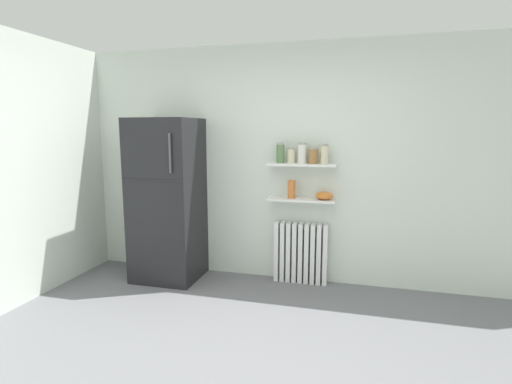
{
  "coord_description": "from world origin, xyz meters",
  "views": [
    {
      "loc": [
        0.92,
        -2.23,
        1.68
      ],
      "look_at": [
        -0.1,
        1.6,
        1.05
      ],
      "focal_mm": 27.39,
      "sensor_mm": 36.0,
      "label": 1
    }
  ],
  "objects": [
    {
      "name": "ground_plane",
      "position": [
        0.0,
        0.5,
        0.0
      ],
      "size": [
        7.04,
        7.04,
        0.0
      ],
      "primitive_type": "plane",
      "color": "slate"
    },
    {
      "name": "storage_jar_0",
      "position": [
        0.1,
        1.89,
        1.44
      ],
      "size": [
        0.09,
        0.09,
        0.21
      ],
      "color": "#5B7F4C",
      "rests_on": "wall_shelf_upper"
    },
    {
      "name": "refrigerator",
      "position": [
        -1.15,
        1.68,
        0.9
      ],
      "size": [
        0.71,
        0.67,
        1.81
      ],
      "color": "black",
      "rests_on": "ground_plane"
    },
    {
      "name": "side_wall_left",
      "position": [
        -2.25,
        0.6,
        1.3
      ],
      "size": [
        0.1,
        4.8,
        2.6
      ],
      "primitive_type": "cube",
      "color": "silver",
      "rests_on": "ground_plane"
    },
    {
      "name": "vase",
      "position": [
        0.22,
        1.89,
        1.05
      ],
      "size": [
        0.08,
        0.08,
        0.19
      ],
      "primitive_type": "cylinder",
      "color": "#CC7033",
      "rests_on": "wall_shelf_lower"
    },
    {
      "name": "back_wall",
      "position": [
        0.0,
        2.05,
        1.3
      ],
      "size": [
        7.04,
        0.1,
        2.6
      ],
      "primitive_type": "cube",
      "color": "silver",
      "rests_on": "ground_plane"
    },
    {
      "name": "storage_jar_4",
      "position": [
        0.56,
        1.89,
        1.43
      ],
      "size": [
        0.08,
        0.08,
        0.21
      ],
      "color": "beige",
      "rests_on": "wall_shelf_upper"
    },
    {
      "name": "storage_jar_1",
      "position": [
        0.21,
        1.89,
        1.41
      ],
      "size": [
        0.08,
        0.08,
        0.17
      ],
      "color": "beige",
      "rests_on": "wall_shelf_upper"
    },
    {
      "name": "wall_shelf_lower",
      "position": [
        0.33,
        1.89,
        0.94
      ],
      "size": [
        0.73,
        0.22,
        0.02
      ],
      "primitive_type": "cube",
      "color": "white"
    },
    {
      "name": "shelf_bowl",
      "position": [
        0.57,
        1.89,
        0.99
      ],
      "size": [
        0.19,
        0.19,
        0.08
      ],
      "primitive_type": "ellipsoid",
      "color": "orange",
      "rests_on": "wall_shelf_lower"
    },
    {
      "name": "wall_shelf_upper",
      "position": [
        0.33,
        1.89,
        1.32
      ],
      "size": [
        0.73,
        0.22,
        0.02
      ],
      "primitive_type": "cube",
      "color": "white"
    },
    {
      "name": "storage_jar_2",
      "position": [
        0.33,
        1.89,
        1.44
      ],
      "size": [
        0.09,
        0.09,
        0.22
      ],
      "color": "silver",
      "rests_on": "wall_shelf_upper"
    },
    {
      "name": "storage_jar_3",
      "position": [
        0.45,
        1.89,
        1.41
      ],
      "size": [
        0.1,
        0.1,
        0.17
      ],
      "color": "olive",
      "rests_on": "wall_shelf_upper"
    },
    {
      "name": "radiator",
      "position": [
        0.33,
        1.92,
        0.33
      ],
      "size": [
        0.58,
        0.12,
        0.67
      ],
      "color": "white",
      "rests_on": "ground_plane"
    }
  ]
}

